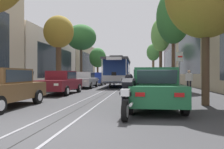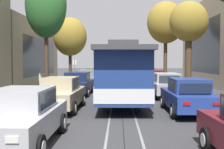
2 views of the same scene
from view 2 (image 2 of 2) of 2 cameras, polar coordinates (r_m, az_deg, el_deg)
The scene contains 19 objects.
ground_plane at distance 15.87m, azimuth 1.91°, elevation -5.85°, with size 160.00×160.00×0.00m, color #38383A.
trolley_track_rails at distance 13.19m, azimuth 2.03°, elevation -7.57°, with size 1.14×55.14×0.01m.
parked_car_brown_near_left at distance 31.48m, azimuth 7.28°, elevation -0.16°, with size 2.03×4.37×1.58m.
parked_car_maroon_second_left at distance 25.34m, azimuth 8.44°, elevation -0.86°, with size 2.02×4.37×1.58m.
parked_car_silver_mid_left at distance 18.96m, azimuth 10.77°, elevation -2.06°, with size 2.04×4.38×1.58m.
parked_car_blue_fourth_left at distance 13.26m, azimuth 14.98°, elevation -4.14°, with size 2.00×4.36×1.58m.
parked_car_green_near_right at distance 30.85m, azimuth -3.80°, elevation -0.21°, with size 2.02×4.37×1.58m.
parked_car_grey_second_right at distance 25.56m, azimuth -4.97°, elevation -0.81°, with size 2.12×4.41×1.58m.
parked_car_navy_mid_right at distance 20.00m, azimuth -6.96°, elevation -1.79°, with size 2.10×4.40×1.58m.
parked_car_beige_fourth_right at distance 13.88m, azimuth -10.33°, elevation -3.78°, with size 2.08×4.39×1.58m.
parked_car_silver_fifth_right at distance 8.48m, azimuth -17.73°, elevation -8.01°, with size 2.01×4.36×1.58m.
street_tree_kerb_left_near at distance 30.68m, azimuth 10.73°, elevation 10.16°, with size 3.89×3.42×8.62m.
street_tree_kerb_left_second at distance 21.45m, azimuth 15.16°, elevation 9.84°, with size 2.76×2.25×6.68m.
street_tree_kerb_right_near at distance 30.00m, azimuth -8.42°, elevation 7.47°, with size 3.47×3.01×6.88m.
street_tree_kerb_right_second at distance 21.16m, azimuth -13.13°, elevation 13.40°, with size 2.92×2.49×8.71m.
cable_car_trolley at distance 15.05m, azimuth 1.94°, elevation 0.05°, with size 2.68×9.15×3.28m.
motorcycle_with_rider at distance 32.49m, azimuth -1.95°, elevation -0.32°, with size 0.59×1.99×1.37m.
pedestrian_on_left_pavement at distance 23.02m, azimuth -13.82°, elevation -0.88°, with size 0.55×0.32×1.69m.
street_sign_post at distance 27.94m, azimuth -7.51°, elevation 1.13°, with size 0.36×0.08×2.57m.
Camera 2 is at (0.17, 34.55, 2.35)m, focal length 45.51 mm.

